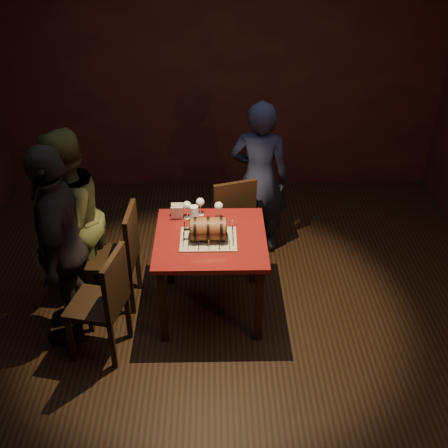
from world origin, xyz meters
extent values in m
plane|color=black|center=(0.00, 0.00, 0.00)|extent=(5.00, 5.00, 0.00)
cube|color=black|center=(0.00, 2.50, 1.40)|extent=(5.00, 0.04, 2.80)
cube|color=#4F0D0E|center=(-0.11, 0.17, 0.73)|extent=(0.90, 0.90, 0.04)
cube|color=black|center=(-0.49, -0.21, 0.35)|extent=(0.06, 0.06, 0.71)
cube|color=black|center=(0.27, -0.21, 0.35)|extent=(0.06, 0.06, 0.71)
cube|color=black|center=(-0.49, 0.55, 0.35)|extent=(0.06, 0.06, 0.71)
cube|color=black|center=(0.27, 0.55, 0.35)|extent=(0.06, 0.06, 0.71)
cube|color=gray|center=(-0.13, 0.13, 0.76)|extent=(0.45, 0.35, 0.01)
cylinder|color=brown|center=(-0.13, 0.13, 0.85)|extent=(0.28, 0.18, 0.18)
cylinder|color=black|center=(-0.23, 0.13, 0.85)|extent=(0.02, 0.20, 0.20)
cylinder|color=black|center=(-0.13, 0.13, 0.85)|extent=(0.02, 0.20, 0.20)
cylinder|color=black|center=(-0.02, 0.13, 0.85)|extent=(0.02, 0.20, 0.20)
cylinder|color=black|center=(-0.27, 0.13, 0.85)|extent=(0.01, 0.18, 0.18)
cylinder|color=black|center=(0.02, 0.13, 0.85)|extent=(0.01, 0.18, 0.18)
cylinder|color=black|center=(-0.29, 0.13, 0.85)|extent=(0.04, 0.02, 0.02)
sphere|color=black|center=(-0.31, 0.13, 0.85)|extent=(0.03, 0.03, 0.03)
cylinder|color=#D6C980|center=(-0.28, -0.02, 0.80)|extent=(0.01, 0.01, 0.08)
cylinder|color=black|center=(-0.28, -0.02, 0.85)|extent=(0.00, 0.00, 0.01)
cylinder|color=black|center=(-0.20, -0.02, 0.80)|extent=(0.01, 0.01, 0.08)
cylinder|color=black|center=(-0.20, -0.02, 0.85)|extent=(0.00, 0.00, 0.01)
cylinder|color=#D6C980|center=(-0.12, -0.02, 0.80)|extent=(0.01, 0.01, 0.08)
cylinder|color=black|center=(-0.12, -0.02, 0.85)|extent=(0.00, 0.00, 0.01)
cylinder|color=black|center=(-0.04, -0.02, 0.80)|extent=(0.01, 0.01, 0.08)
cylinder|color=black|center=(-0.04, -0.02, 0.85)|extent=(0.00, 0.00, 0.01)
cylinder|color=#D6C980|center=(0.04, -0.02, 0.80)|extent=(0.01, 0.01, 0.08)
cylinder|color=black|center=(0.04, -0.02, 0.85)|extent=(0.00, 0.00, 0.01)
cylinder|color=black|center=(0.07, 0.03, 0.80)|extent=(0.01, 0.01, 0.08)
cylinder|color=black|center=(0.07, 0.03, 0.85)|extent=(0.00, 0.00, 0.01)
cylinder|color=#D6C980|center=(0.07, 0.11, 0.80)|extent=(0.01, 0.01, 0.08)
cylinder|color=black|center=(0.07, 0.11, 0.85)|extent=(0.00, 0.00, 0.01)
cylinder|color=black|center=(0.07, 0.19, 0.80)|extent=(0.01, 0.01, 0.08)
cylinder|color=black|center=(0.07, 0.19, 0.85)|extent=(0.00, 0.00, 0.01)
cylinder|color=#D6C980|center=(0.07, 0.27, 0.80)|extent=(0.01, 0.01, 0.08)
cylinder|color=black|center=(0.07, 0.27, 0.85)|extent=(0.00, 0.00, 0.01)
cylinder|color=black|center=(-0.01, 0.27, 0.80)|extent=(0.01, 0.01, 0.08)
cylinder|color=black|center=(-0.01, 0.27, 0.85)|extent=(0.00, 0.00, 0.01)
cylinder|color=#D6C980|center=(-0.09, 0.27, 0.80)|extent=(0.01, 0.01, 0.08)
cylinder|color=black|center=(-0.09, 0.27, 0.85)|extent=(0.00, 0.00, 0.01)
cylinder|color=black|center=(-0.17, 0.27, 0.80)|extent=(0.01, 0.01, 0.08)
cylinder|color=black|center=(-0.17, 0.27, 0.85)|extent=(0.00, 0.00, 0.01)
cylinder|color=#D6C980|center=(-0.25, 0.27, 0.80)|extent=(0.01, 0.01, 0.08)
cylinder|color=black|center=(-0.25, 0.27, 0.85)|extent=(0.00, 0.00, 0.01)
cylinder|color=black|center=(-0.32, 0.26, 0.80)|extent=(0.01, 0.01, 0.08)
cylinder|color=black|center=(-0.32, 0.26, 0.85)|extent=(0.00, 0.00, 0.01)
cylinder|color=#D6C980|center=(-0.32, 0.18, 0.80)|extent=(0.01, 0.01, 0.08)
cylinder|color=black|center=(-0.32, 0.18, 0.85)|extent=(0.00, 0.00, 0.01)
cylinder|color=black|center=(-0.32, 0.10, 0.80)|extent=(0.01, 0.01, 0.08)
cylinder|color=black|center=(-0.32, 0.10, 0.85)|extent=(0.00, 0.00, 0.01)
cylinder|color=#D6C980|center=(-0.32, 0.02, 0.80)|extent=(0.01, 0.01, 0.08)
cylinder|color=black|center=(-0.32, 0.02, 0.85)|extent=(0.00, 0.00, 0.01)
cylinder|color=silver|center=(-0.31, 0.47, 0.75)|extent=(0.06, 0.06, 0.01)
cylinder|color=silver|center=(-0.31, 0.47, 0.80)|extent=(0.01, 0.01, 0.09)
sphere|color=silver|center=(-0.31, 0.47, 0.88)|extent=(0.07, 0.07, 0.07)
sphere|color=#591114|center=(-0.31, 0.47, 0.87)|extent=(0.05, 0.05, 0.05)
cylinder|color=silver|center=(-0.20, 0.52, 0.75)|extent=(0.06, 0.06, 0.01)
cylinder|color=silver|center=(-0.20, 0.52, 0.80)|extent=(0.01, 0.01, 0.09)
sphere|color=silver|center=(-0.20, 0.52, 0.88)|extent=(0.07, 0.07, 0.07)
cylinder|color=silver|center=(-0.04, 0.45, 0.75)|extent=(0.06, 0.06, 0.01)
cylinder|color=silver|center=(-0.04, 0.45, 0.80)|extent=(0.01, 0.01, 0.09)
sphere|color=silver|center=(-0.04, 0.45, 0.88)|extent=(0.07, 0.07, 0.07)
sphere|color=#BF594C|center=(-0.04, 0.45, 0.87)|extent=(0.05, 0.05, 0.05)
cylinder|color=silver|center=(-0.25, 0.40, 0.82)|extent=(0.07, 0.07, 0.15)
cylinder|color=#9E5414|center=(-0.25, 0.40, 0.81)|extent=(0.06, 0.06, 0.11)
cylinder|color=white|center=(-0.25, 0.40, 0.87)|extent=(0.06, 0.06, 0.02)
cube|color=black|center=(0.05, 0.93, 0.45)|extent=(0.50, 0.50, 0.04)
cube|color=black|center=(0.17, 1.15, 0.21)|extent=(0.04, 0.04, 0.43)
cube|color=black|center=(-0.16, 1.05, 0.21)|extent=(0.04, 0.04, 0.43)
cube|color=black|center=(0.27, 0.82, 0.21)|extent=(0.04, 0.04, 0.43)
cube|color=black|center=(-0.06, 0.72, 0.21)|extent=(0.04, 0.04, 0.43)
cube|color=black|center=(0.11, 0.76, 0.70)|extent=(0.39, 0.16, 0.46)
cube|color=black|center=(-0.95, 0.31, 0.45)|extent=(0.42, 0.42, 0.04)
cube|color=black|center=(-1.11, 0.49, 0.21)|extent=(0.04, 0.04, 0.43)
cube|color=black|center=(-1.13, 0.15, 0.21)|extent=(0.04, 0.04, 0.43)
cube|color=black|center=(-0.77, 0.47, 0.21)|extent=(0.04, 0.04, 0.43)
cube|color=black|center=(-0.79, 0.13, 0.21)|extent=(0.04, 0.04, 0.43)
cube|color=black|center=(-0.77, 0.30, 0.70)|extent=(0.06, 0.40, 0.46)
cube|color=black|center=(-0.98, -0.30, 0.45)|extent=(0.48, 0.48, 0.04)
cube|color=black|center=(-1.11, -0.09, 0.21)|extent=(0.04, 0.04, 0.43)
cube|color=black|center=(-1.19, -0.42, 0.21)|extent=(0.04, 0.04, 0.43)
cube|color=black|center=(-0.78, -0.17, 0.21)|extent=(0.04, 0.04, 0.43)
cube|color=black|center=(-0.86, -0.50, 0.21)|extent=(0.04, 0.04, 0.43)
cube|color=black|center=(-0.81, -0.34, 0.70)|extent=(0.13, 0.40, 0.46)
imported|color=#1B1E36|center=(0.35, 1.12, 0.77)|extent=(0.64, 0.49, 1.55)
imported|color=#363A1D|center=(-1.29, 0.37, 0.79)|extent=(0.77, 0.89, 1.59)
imported|color=black|center=(-1.25, -0.07, 0.84)|extent=(0.50, 1.02, 1.68)
camera|label=1|loc=(-0.07, -3.60, 3.26)|focal=45.00mm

